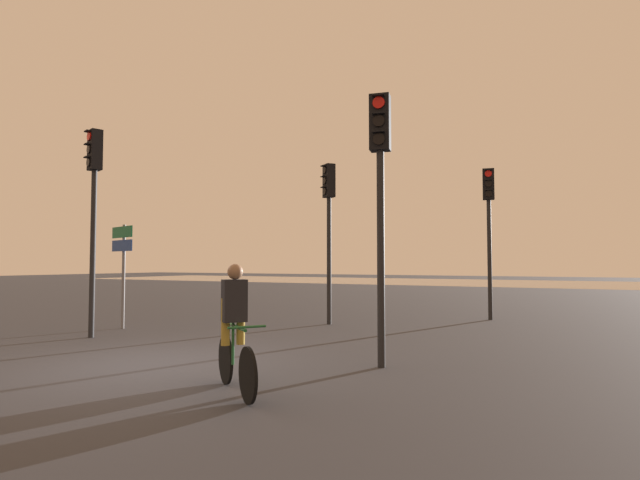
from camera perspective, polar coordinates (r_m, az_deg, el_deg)
The scene contains 8 objects.
ground_plane at distance 8.65m, azimuth -18.93°, elevation -13.38°, with size 120.00×120.00×0.00m, color #333338.
water_strip at distance 44.04m, azimuth 19.28°, elevation -4.63°, with size 80.00×16.00×0.01m, color gray.
traffic_light_far_right at distance 15.28m, azimuth 18.74°, elevation 2.79°, with size 0.36×0.37×4.37m.
traffic_light_center at distance 13.45m, azimuth 1.01°, elevation 3.17°, with size 0.41×0.42×4.30m.
traffic_light_near_left at distance 12.20m, azimuth -24.44°, elevation 4.92°, with size 0.38×0.40×4.60m.
traffic_light_near_right at distance 8.05m, azimuth 6.91°, elevation 7.23°, with size 0.36×0.38×4.32m.
direction_sign_post at distance 13.46m, azimuth -21.62°, elevation -1.77°, with size 1.06×0.36×2.60m.
cyclist at distance 6.52m, azimuth -9.71°, elevation -9.76°, with size 1.37×1.09×1.62m.
Camera 1 is at (6.11, -5.91, 1.63)m, focal length 28.00 mm.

